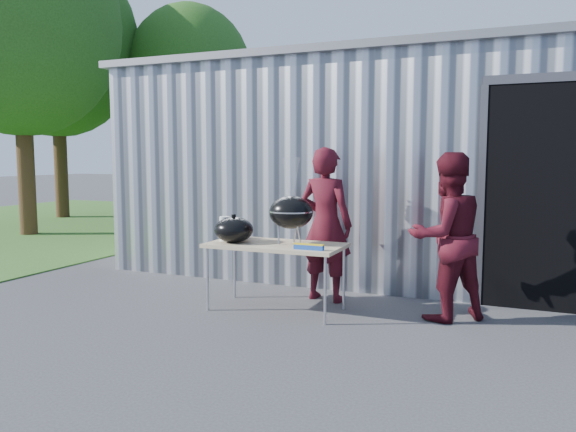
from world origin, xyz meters
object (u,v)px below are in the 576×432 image
at_px(person_bystander, 447,237).
at_px(person_cook, 326,224).
at_px(folding_table, 276,247).
at_px(kettle_grill, 291,207).

bearing_deg(person_bystander, person_cook, -51.24).
distance_m(folding_table, person_cook, 0.76).
relative_size(kettle_grill, person_cook, 0.52).
distance_m(kettle_grill, person_bystander, 1.68).
bearing_deg(kettle_grill, folding_table, -162.47).
bearing_deg(person_cook, kettle_grill, 79.50).
height_order(folding_table, person_cook, person_cook).
height_order(folding_table, person_bystander, person_bystander).
bearing_deg(kettle_grill, person_bystander, 11.34).
xyz_separation_m(kettle_grill, person_bystander, (1.62, 0.33, -0.29)).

